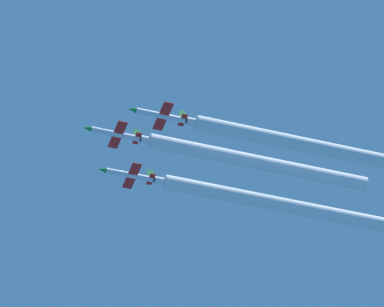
% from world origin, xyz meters
% --- Properties ---
extents(jet_lead, '(8.40, 12.23, 2.94)m').
position_xyz_m(jet_lead, '(0.16, 6.46, 195.91)').
color(jet_lead, silver).
extents(jet_left_wingman, '(8.40, 12.23, 2.94)m').
position_xyz_m(jet_left_wingman, '(-9.82, -0.07, 194.17)').
color(jet_left_wingman, silver).
extents(jet_right_wingman, '(8.40, 12.23, 2.94)m').
position_xyz_m(jet_right_wingman, '(10.14, 0.65, 194.47)').
color(jet_right_wingman, silver).
extents(smoke_trail_lead, '(3.12, 48.68, 3.12)m').
position_xyz_m(smoke_trail_lead, '(0.16, -23.47, 195.88)').
color(smoke_trail_lead, white).
extents(smoke_trail_left_wingman, '(3.12, 53.04, 3.12)m').
position_xyz_m(smoke_trail_left_wingman, '(-9.82, -32.17, 194.14)').
color(smoke_trail_left_wingman, white).
extents(smoke_trail_right_wingman, '(3.12, 58.93, 3.12)m').
position_xyz_m(smoke_trail_right_wingman, '(10.14, -34.39, 194.44)').
color(smoke_trail_right_wingman, white).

